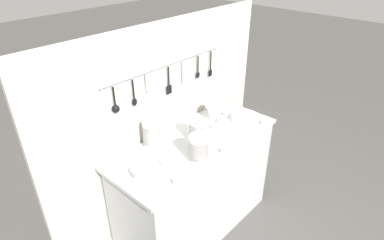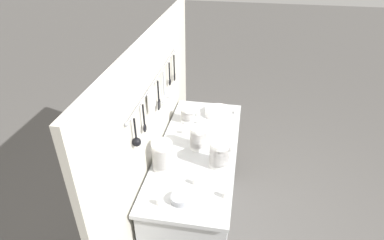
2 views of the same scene
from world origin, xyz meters
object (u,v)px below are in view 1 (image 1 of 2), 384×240
at_px(bowl_stack_wide_centre, 197,131).
at_px(cup_mid_row, 225,114).
at_px(bowl_stack_back_corner, 152,133).
at_px(steel_mixing_bowl, 139,171).
at_px(bowl_stack_nested_right, 199,149).
at_px(cup_back_right, 164,164).
at_px(cup_edge_near, 122,167).
at_px(cup_edge_far, 219,121).
at_px(cup_front_left, 264,123).
at_px(plate_stack, 245,118).
at_px(cup_back_left, 176,183).
at_px(cup_front_right, 198,124).
at_px(cup_beside_plates, 214,127).
at_px(bowl_stack_short_front, 212,111).
at_px(cup_centre, 223,151).

xyz_separation_m(bowl_stack_wide_centre, cup_mid_row, (0.47, 0.08, -0.07)).
xyz_separation_m(bowl_stack_back_corner, steel_mixing_bowl, (-0.30, -0.19, -0.09)).
height_order(bowl_stack_nested_right, cup_back_right, bowl_stack_nested_right).
distance_m(cup_edge_near, cup_back_right, 0.29).
relative_size(cup_edge_far, cup_edge_near, 1.00).
bearing_deg(steel_mixing_bowl, cup_mid_row, 2.95).
xyz_separation_m(steel_mixing_bowl, cup_front_left, (1.15, -0.28, 0.00)).
bearing_deg(plate_stack, cup_front_left, -73.52).
relative_size(cup_front_left, cup_back_left, 1.00).
height_order(plate_stack, cup_front_right, plate_stack).
xyz_separation_m(bowl_stack_back_corner, cup_back_right, (-0.12, -0.26, -0.09)).
bearing_deg(cup_back_right, cup_edge_near, 139.33).
bearing_deg(cup_beside_plates, cup_edge_near, 170.83).
height_order(bowl_stack_nested_right, cup_edge_far, bowl_stack_nested_right).
bearing_deg(cup_edge_far, cup_back_left, -160.27).
bearing_deg(bowl_stack_nested_right, plate_stack, 6.26).
relative_size(bowl_stack_back_corner, bowl_stack_nested_right, 1.07).
height_order(cup_back_left, cup_mid_row, same).
relative_size(cup_edge_far, cup_back_left, 1.00).
distance_m(plate_stack, cup_edge_far, 0.24).
height_order(steel_mixing_bowl, cup_beside_plates, cup_beside_plates).
height_order(bowl_stack_back_corner, cup_front_right, bowl_stack_back_corner).
relative_size(bowl_stack_short_front, cup_back_right, 3.01).
relative_size(bowl_stack_nested_right, cup_edge_near, 4.37).
bearing_deg(bowl_stack_wide_centre, cup_back_left, -153.02).
distance_m(cup_beside_plates, cup_mid_row, 0.26).
distance_m(bowl_stack_wide_centre, cup_back_left, 0.56).
relative_size(bowl_stack_nested_right, steel_mixing_bowl, 1.67).
distance_m(steel_mixing_bowl, cup_beside_plates, 0.80).
relative_size(bowl_stack_wide_centre, cup_edge_far, 4.04).
bearing_deg(cup_edge_near, bowl_stack_short_front, 0.39).
relative_size(cup_mid_row, cup_back_right, 1.00).
xyz_separation_m(cup_front_left, cup_edge_near, (-1.20, 0.41, 0.00)).
bearing_deg(steel_mixing_bowl, cup_beside_plates, -1.18).
distance_m(cup_back_left, cup_mid_row, 1.02).
bearing_deg(bowl_stack_back_corner, steel_mixing_bowl, -147.59).
bearing_deg(bowl_stack_short_front, bowl_stack_nested_right, -149.17).
relative_size(cup_front_left, cup_edge_near, 1.00).
distance_m(bowl_stack_back_corner, cup_front_left, 0.98).
xyz_separation_m(cup_front_right, cup_edge_near, (-0.80, -0.00, 0.00)).
xyz_separation_m(bowl_stack_nested_right, plate_stack, (0.71, 0.08, -0.08)).
distance_m(plate_stack, cup_mid_row, 0.19).
bearing_deg(cup_edge_far, cup_edge_near, 174.17).
bearing_deg(bowl_stack_nested_right, bowl_stack_short_front, 30.83).
xyz_separation_m(cup_back_left, cup_back_right, (0.09, 0.21, 0.00)).
bearing_deg(cup_beside_plates, cup_back_right, -175.05).
height_order(cup_centre, cup_front_left, same).
relative_size(bowl_stack_back_corner, cup_mid_row, 4.67).
distance_m(plate_stack, cup_centre, 0.55).
relative_size(bowl_stack_wide_centre, cup_back_left, 4.04).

